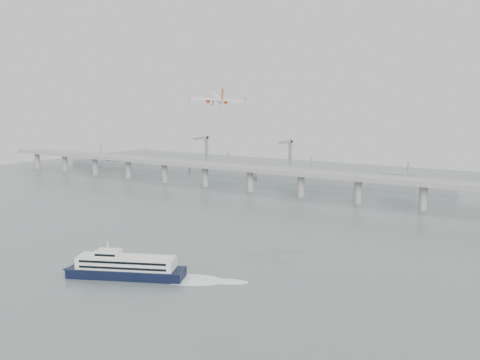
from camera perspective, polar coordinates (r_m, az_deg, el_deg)
The scene contains 5 objects.
ground at distance 253.01m, azimuth -6.72°, elevation -9.72°, with size 900.00×900.00×0.00m, color slate.
bridge at distance 420.01m, azimuth 10.42°, elevation 0.11°, with size 800.00×22.00×23.90m.
distant_fleet at distance 550.68m, azimuth -2.10°, elevation 1.09°, with size 453.00×60.90×40.00m.
ferry at distance 242.82m, azimuth -12.63°, elevation -9.55°, with size 83.27×43.74×16.74m.
airliner at distance 321.61m, azimuth -2.57°, elevation 9.16°, with size 31.13×31.66×10.48m.
Camera 1 is at (151.15, -186.40, 80.15)m, focal length 38.00 mm.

